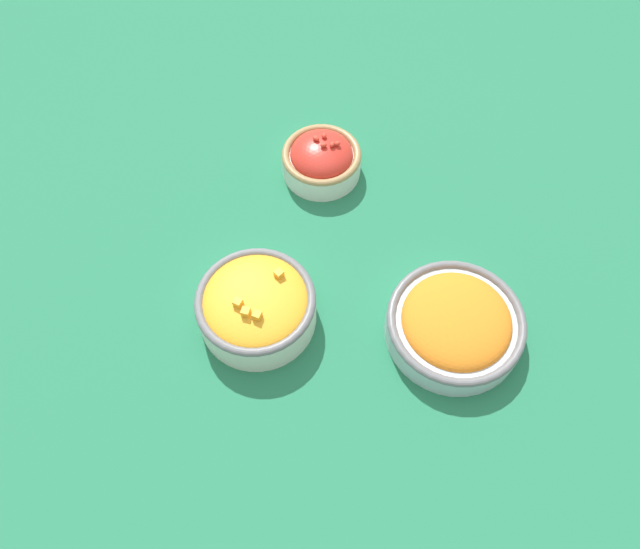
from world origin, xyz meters
TOP-DOWN VIEW (x-y plane):
  - ground_plane at (0.00, 0.00)m, footprint 3.00×3.00m
  - bowl_squash at (0.01, 0.10)m, footprint 0.16×0.16m
  - bowl_cherry_tomatoes at (0.16, -0.13)m, footprint 0.12×0.12m
  - bowl_carrots at (-0.17, -0.09)m, footprint 0.18×0.18m

SIDE VIEW (x-z plane):
  - ground_plane at x=0.00m, z-range 0.00..0.00m
  - bowl_carrots at x=-0.17m, z-range 0.00..0.06m
  - bowl_cherry_tomatoes at x=0.16m, z-range -0.01..0.06m
  - bowl_squash at x=0.01m, z-range 0.00..0.07m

